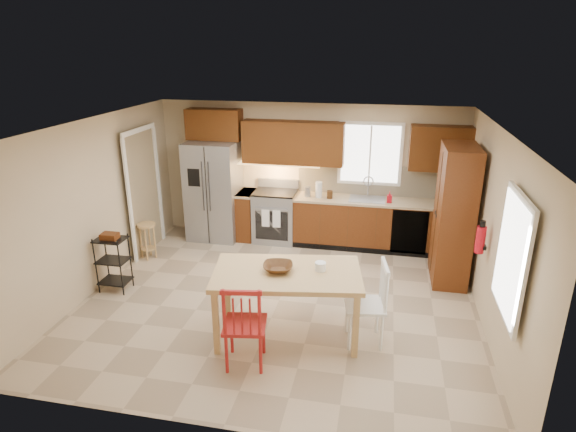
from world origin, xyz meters
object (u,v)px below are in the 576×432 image
(bar_stool, at_px, (148,241))
(utility_cart, at_px, (113,263))
(refrigerator, at_px, (214,191))
(table_bowl, at_px, (278,271))
(pantry, at_px, (454,215))
(dining_table, at_px, (287,304))
(range_stove, at_px, (275,217))
(fire_extinguisher, at_px, (480,240))
(chair_white, at_px, (365,304))
(chair_red, at_px, (245,323))
(soap_bottle, at_px, (389,197))
(table_jar, at_px, (320,268))

(bar_stool, relative_size, utility_cart, 0.73)
(refrigerator, height_order, table_bowl, refrigerator)
(pantry, height_order, dining_table, pantry)
(range_stove, distance_m, utility_cart, 3.03)
(pantry, relative_size, utility_cart, 2.45)
(table_bowl, bearing_deg, fire_extinguisher, 21.50)
(chair_white, xyz_separation_m, table_bowl, (-1.06, -0.05, 0.36))
(bar_stool, bearing_deg, chair_red, -40.95)
(chair_red, relative_size, bar_stool, 1.68)
(soap_bottle, distance_m, table_jar, 2.92)
(bar_stool, bearing_deg, pantry, 6.76)
(fire_extinguisher, bearing_deg, soap_bottle, 120.53)
(range_stove, xyz_separation_m, soap_bottle, (2.03, -0.08, 0.54))
(refrigerator, relative_size, utility_cart, 2.13)
(table_jar, bearing_deg, refrigerator, 129.99)
(chair_red, xyz_separation_m, utility_cart, (-2.40, 1.30, -0.10))
(refrigerator, distance_m, chair_red, 3.97)
(range_stove, bearing_deg, pantry, -18.29)
(refrigerator, xyz_separation_m, dining_table, (1.98, -2.94, -0.48))
(soap_bottle, height_order, pantry, pantry)
(range_stove, xyz_separation_m, dining_table, (0.83, -3.00, -0.03))
(range_stove, distance_m, soap_bottle, 2.10)
(range_stove, relative_size, fire_extinguisher, 2.56)
(range_stove, xyz_separation_m, utility_cart, (-1.91, -2.35, -0.03))
(pantry, distance_m, fire_extinguisher, 1.07)
(soap_bottle, relative_size, chair_red, 0.18)
(refrigerator, bearing_deg, chair_white, -44.59)
(dining_table, xyz_separation_m, table_bowl, (-0.11, 0.00, 0.45))
(refrigerator, relative_size, dining_table, 1.02)
(chair_white, bearing_deg, table_jar, 74.58)
(soap_bottle, xyz_separation_m, table_jar, (-0.81, -2.81, -0.08))
(refrigerator, xyz_separation_m, range_stove, (1.15, 0.06, -0.45))
(refrigerator, bearing_deg, fire_extinguisher, -24.52)
(chair_red, height_order, chair_white, same)
(table_jar, bearing_deg, fire_extinguisher, 23.65)
(bar_stool, bearing_deg, utility_cart, -83.96)
(table_jar, relative_size, utility_cart, 0.20)
(pantry, bearing_deg, table_bowl, -138.20)
(refrigerator, distance_m, range_stove, 1.24)
(fire_extinguisher, bearing_deg, utility_cart, -176.45)
(chair_white, height_order, bar_stool, chair_white)
(table_jar, xyz_separation_m, utility_cart, (-3.14, 0.54, -0.49))
(utility_cart, bearing_deg, refrigerator, 71.05)
(refrigerator, relative_size, bar_stool, 2.91)
(dining_table, height_order, table_jar, table_jar)
(refrigerator, bearing_deg, chair_red, -65.54)
(fire_extinguisher, distance_m, chair_white, 1.77)
(pantry, height_order, table_jar, pantry)
(range_stove, relative_size, dining_table, 0.52)
(bar_stool, distance_m, utility_cart, 1.14)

